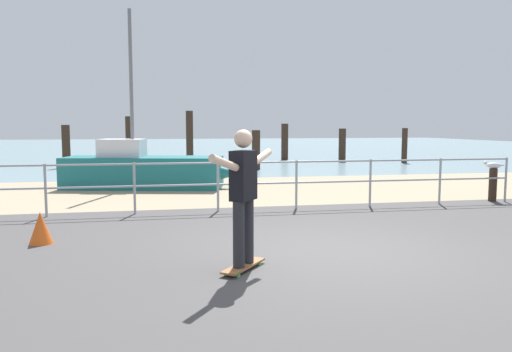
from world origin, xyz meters
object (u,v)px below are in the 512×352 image
(traffic_cone, at_px, (41,229))
(skateboard, at_px, (244,266))
(sailboat, at_px, (149,170))
(skateboarder, at_px, (243,189))
(seagull, at_px, (493,165))
(bollard_short, at_px, (493,185))

(traffic_cone, bearing_deg, skateboard, -35.02)
(sailboat, relative_size, traffic_cone, 10.13)
(sailboat, height_order, skateboarder, sailboat)
(skateboarder, height_order, seagull, skateboarder)
(bollard_short, bearing_deg, skateboarder, -146.46)
(skateboard, bearing_deg, traffic_cone, 144.98)
(skateboarder, distance_m, bollard_short, 7.99)
(skateboard, relative_size, skateboarder, 0.46)
(skateboarder, bearing_deg, sailboat, 98.45)
(bollard_short, relative_size, traffic_cone, 1.57)
(skateboard, bearing_deg, skateboarder, 20.56)
(sailboat, relative_size, seagull, 10.67)
(skateboard, distance_m, seagull, 8.00)
(skateboarder, xyz_separation_m, traffic_cone, (-2.75, 1.93, -0.77))
(seagull, bearing_deg, sailboat, 152.53)
(sailboat, height_order, seagull, sailboat)
(skateboarder, bearing_deg, traffic_cone, 144.98)
(bollard_short, bearing_deg, traffic_cone, -165.22)
(skateboard, xyz_separation_m, traffic_cone, (-2.75, 1.93, 0.18))
(sailboat, relative_size, skateboard, 6.72)
(skateboarder, height_order, bollard_short, skateboarder)
(sailboat, distance_m, skateboarder, 8.62)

